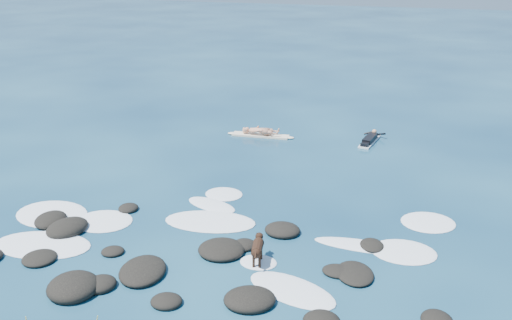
% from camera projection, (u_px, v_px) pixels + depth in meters
% --- Properties ---
extents(ground, '(160.00, 160.00, 0.00)m').
position_uv_depth(ground, '(224.00, 226.00, 18.75)').
color(ground, '#0A2642').
rests_on(ground, ground).
extents(reef_rocks, '(13.58, 6.40, 0.57)m').
position_uv_depth(reef_rocks, '(165.00, 263.00, 16.35)').
color(reef_rocks, black).
rests_on(reef_rocks, ground).
extents(breaking_foam, '(14.97, 7.41, 0.12)m').
position_uv_depth(breaking_foam, '(203.00, 232.00, 18.37)').
color(breaking_foam, white).
rests_on(breaking_foam, ground).
extents(standing_surfer_rig, '(3.33, 0.77, 1.89)m').
position_uv_depth(standing_surfer_rig, '(261.00, 122.00, 27.52)').
color(standing_surfer_rig, '#F6E6C5').
rests_on(standing_surfer_rig, ground).
extents(paddling_surfer_rig, '(1.09, 2.46, 0.42)m').
position_uv_depth(paddling_surfer_rig, '(370.00, 139.00, 26.88)').
color(paddling_surfer_rig, white).
rests_on(paddling_surfer_rig, ground).
extents(dog, '(0.48, 1.27, 0.81)m').
position_uv_depth(dog, '(258.00, 247.00, 16.35)').
color(dog, black).
rests_on(dog, ground).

